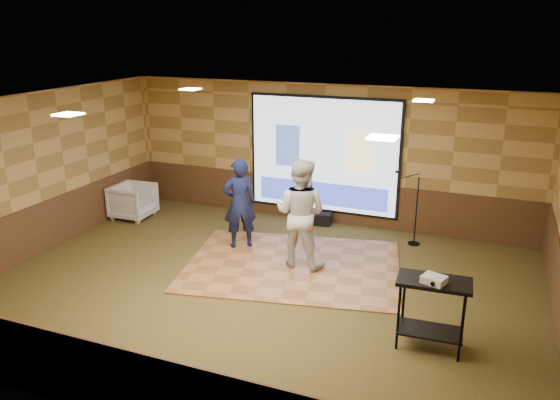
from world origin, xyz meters
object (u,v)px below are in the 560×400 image
at_px(dance_floor, 293,265).
at_px(banquet_chair, 133,201).
at_px(projector_screen, 323,156).
at_px(mic_stand, 413,220).
at_px(duffel_bag, 322,219).
at_px(player_right, 300,213).
at_px(projector, 434,280).
at_px(player_left, 240,203).
at_px(av_table, 433,300).

xyz_separation_m(dance_floor, banquet_chair, (-4.23, 1.10, 0.38)).
relative_size(projector_screen, mic_stand, 2.23).
bearing_deg(projector_screen, mic_stand, -15.68).
bearing_deg(dance_floor, duffel_bag, 94.21).
bearing_deg(player_right, banquet_chair, -9.52).
bearing_deg(projector, duffel_bag, 142.78).
relative_size(projector, duffel_bag, 0.70).
distance_m(player_right, projector, 3.14).
bearing_deg(banquet_chair, player_left, -104.24).
distance_m(projector_screen, mic_stand, 2.34).
distance_m(player_right, banquet_chair, 4.51).
xyz_separation_m(player_left, banquet_chair, (-2.97, 0.66, -0.52)).
bearing_deg(banquet_chair, mic_stand, -84.59).
height_order(projector_screen, duffel_bag, projector_screen).
bearing_deg(mic_stand, av_table, -78.49).
relative_size(player_left, mic_stand, 1.18).
height_order(projector_screen, banquet_chair, projector_screen).
height_order(dance_floor, projector, projector).
relative_size(dance_floor, duffel_bag, 9.21).
height_order(projector_screen, av_table, projector_screen).
distance_m(av_table, projector, 0.35).
bearing_deg(player_left, projector, 113.94).
height_order(projector_screen, dance_floor, projector_screen).
bearing_deg(player_left, duffel_bag, -156.64).
distance_m(av_table, banquet_chair, 7.42).
height_order(player_left, player_right, player_right).
relative_size(projector, mic_stand, 0.19).
relative_size(player_left, av_table, 1.75).
distance_m(player_left, projector, 4.49).
relative_size(dance_floor, banquet_chair, 4.41).
distance_m(projector_screen, av_table, 5.12).
xyz_separation_m(player_left, mic_stand, (3.07, 1.42, -0.41)).
relative_size(dance_floor, mic_stand, 2.54).
bearing_deg(dance_floor, projector, -35.15).
distance_m(dance_floor, banquet_chair, 4.39).
bearing_deg(player_left, av_table, 114.93).
bearing_deg(projector, mic_stand, 120.71).
height_order(dance_floor, banquet_chair, banquet_chair).
distance_m(player_right, av_table, 3.10).
xyz_separation_m(projector_screen, banquet_chair, (-4.00, -1.33, -1.09)).
height_order(mic_stand, duffel_bag, mic_stand).
xyz_separation_m(projector_screen, av_table, (2.84, -4.19, -0.77)).
bearing_deg(projector_screen, player_left, -117.29).
xyz_separation_m(banquet_chair, duffel_bag, (4.06, 1.15, -0.26)).
distance_m(banquet_chair, duffel_bag, 4.23).
xyz_separation_m(player_left, projector, (3.87, -2.28, 0.14)).
height_order(player_right, duffel_bag, player_right).
xyz_separation_m(player_left, player_right, (1.37, -0.39, 0.11)).
bearing_deg(dance_floor, banquet_chair, 165.39).
relative_size(projector_screen, av_table, 3.32).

